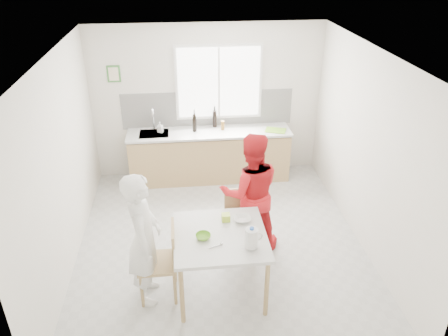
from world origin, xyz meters
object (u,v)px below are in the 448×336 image
(chair_left, at_px, (163,259))
(bowl_green, at_px, (203,236))
(wine_bottle_a, at_px, (194,123))
(wine_bottle_b, at_px, (215,119))
(milk_jug, at_px, (252,238))
(person_red, at_px, (250,193))
(bowl_white, at_px, (242,219))
(dining_table, at_px, (220,241))
(chair_far, at_px, (239,218))
(person_white, at_px, (144,239))

(chair_left, distance_m, bowl_green, 0.58)
(wine_bottle_a, xyz_separation_m, wine_bottle_b, (0.36, 0.17, -0.01))
(bowl_green, bearing_deg, milk_jug, -23.38)
(wine_bottle_a, distance_m, wine_bottle_b, 0.40)
(bowl_green, bearing_deg, person_red, 52.65)
(bowl_white, xyz_separation_m, wine_bottle_a, (-0.46, 2.65, 0.22))
(dining_table, relative_size, chair_left, 1.11)
(person_red, bearing_deg, chair_left, 36.05)
(chair_left, bearing_deg, milk_jug, 74.35)
(wine_bottle_b, bearing_deg, bowl_green, -97.42)
(chair_left, height_order, wine_bottle_b, wine_bottle_b)
(person_red, relative_size, milk_jug, 6.74)
(milk_jug, height_order, wine_bottle_b, wine_bottle_b)
(person_red, bearing_deg, milk_jug, 81.24)
(person_red, xyz_separation_m, bowl_green, (-0.69, -0.91, 0.00))
(chair_far, bearing_deg, person_red, 14.26)
(dining_table, relative_size, person_white, 0.65)
(chair_left, distance_m, milk_jug, 1.13)
(chair_far, bearing_deg, dining_table, -113.19)
(bowl_green, xyz_separation_m, wine_bottle_a, (0.04, 2.95, 0.22))
(chair_far, relative_size, person_white, 0.53)
(bowl_white, distance_m, milk_jug, 0.54)
(bowl_green, distance_m, wine_bottle_b, 3.15)
(wine_bottle_a, bearing_deg, bowl_white, -80.24)
(bowl_white, height_order, milk_jug, milk_jug)
(chair_far, bearing_deg, chair_left, -141.47)
(bowl_green, bearing_deg, person_white, 176.11)
(dining_table, height_order, chair_far, chair_far)
(person_white, bearing_deg, bowl_white, -78.03)
(milk_jug, bearing_deg, person_red, 81.24)
(wine_bottle_a, bearing_deg, wine_bottle_b, 25.09)
(person_white, relative_size, person_red, 0.98)
(wine_bottle_b, bearing_deg, milk_jug, -87.97)
(chair_left, xyz_separation_m, person_white, (-0.20, -0.00, 0.30))
(person_red, bearing_deg, bowl_green, 52.33)
(milk_jug, bearing_deg, person_white, 166.90)
(dining_table, height_order, person_red, person_red)
(wine_bottle_a, bearing_deg, chair_left, -100.13)
(person_white, distance_m, bowl_white, 1.21)
(person_white, xyz_separation_m, person_red, (1.37, 0.86, 0.02))
(bowl_white, bearing_deg, milk_jug, -87.10)
(person_white, bearing_deg, milk_jug, -103.10)
(bowl_green, bearing_deg, chair_left, 174.32)
(bowl_green, height_order, milk_jug, milk_jug)
(person_red, bearing_deg, wine_bottle_b, -82.94)
(person_white, height_order, bowl_white, person_white)
(chair_far, xyz_separation_m, bowl_green, (-0.55, -0.87, 0.37))
(chair_far, bearing_deg, wine_bottle_b, 93.20)
(dining_table, bearing_deg, person_white, -179.68)
(chair_far, height_order, person_red, person_red)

